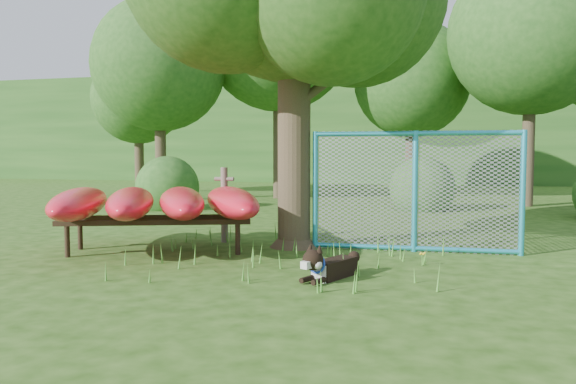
# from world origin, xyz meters

# --- Properties ---
(ground) EXTENTS (80.00, 80.00, 0.00)m
(ground) POSITION_xyz_m (0.00, 0.00, 0.00)
(ground) COLOR #1F430D
(ground) RESTS_ON ground
(wooden_post) EXTENTS (0.36, 0.13, 1.33)m
(wooden_post) POSITION_xyz_m (-1.27, 2.33, 0.71)
(wooden_post) COLOR brown
(wooden_post) RESTS_ON ground
(kayak_rack) EXTENTS (4.22, 3.79, 1.04)m
(kayak_rack) POSITION_xyz_m (-1.96, 1.12, 0.79)
(kayak_rack) COLOR black
(kayak_rack) RESTS_ON ground
(husky_dog) EXTENTS (0.63, 1.02, 0.49)m
(husky_dog) POSITION_xyz_m (1.06, -0.13, 0.17)
(husky_dog) COLOR black
(husky_dog) RESTS_ON ground
(fence_section) EXTENTS (3.33, 0.20, 3.24)m
(fence_section) POSITION_xyz_m (2.04, 2.21, 0.97)
(fence_section) COLOR #29A2C2
(fence_section) RESTS_ON ground
(wildflower_clump) EXTENTS (0.09, 0.08, 0.19)m
(wildflower_clump) POSITION_xyz_m (2.19, 1.07, 0.16)
(wildflower_clump) COLOR #519932
(wildflower_clump) RESTS_ON ground
(bg_tree_a) EXTENTS (4.40, 4.40, 6.70)m
(bg_tree_a) POSITION_xyz_m (-6.50, 10.00, 4.48)
(bg_tree_a) COLOR #3A2F1F
(bg_tree_a) RESTS_ON ground
(bg_tree_b) EXTENTS (5.20, 5.20, 8.22)m
(bg_tree_b) POSITION_xyz_m (-3.00, 12.00, 5.61)
(bg_tree_b) COLOR #3A2F1F
(bg_tree_b) RESTS_ON ground
(bg_tree_c) EXTENTS (4.00, 4.00, 6.12)m
(bg_tree_c) POSITION_xyz_m (1.50, 13.00, 4.11)
(bg_tree_c) COLOR #3A2F1F
(bg_tree_c) RESTS_ON ground
(bg_tree_d) EXTENTS (4.80, 4.80, 7.50)m
(bg_tree_d) POSITION_xyz_m (5.00, 11.00, 5.08)
(bg_tree_d) COLOR #3A2F1F
(bg_tree_d) RESTS_ON ground
(bg_tree_f) EXTENTS (3.60, 3.60, 5.55)m
(bg_tree_f) POSITION_xyz_m (-9.00, 13.00, 3.73)
(bg_tree_f) COLOR #3A2F1F
(bg_tree_f) RESTS_ON ground
(shrub_left) EXTENTS (1.80, 1.80, 1.80)m
(shrub_left) POSITION_xyz_m (-5.00, 7.50, 0.00)
(shrub_left) COLOR #23531B
(shrub_left) RESTS_ON ground
(shrub_mid) EXTENTS (1.80, 1.80, 1.80)m
(shrub_mid) POSITION_xyz_m (2.00, 9.00, 0.00)
(shrub_mid) COLOR #23531B
(shrub_mid) RESTS_ON ground
(wooded_hillside) EXTENTS (80.00, 12.00, 6.00)m
(wooded_hillside) POSITION_xyz_m (0.00, 28.00, 3.00)
(wooded_hillside) COLOR #23531B
(wooded_hillside) RESTS_ON ground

